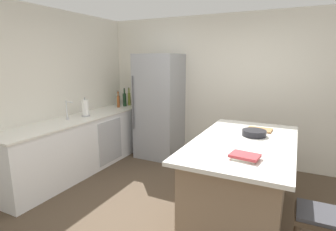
# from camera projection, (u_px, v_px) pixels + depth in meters

# --- Properties ---
(ground_plane) EXTENTS (7.20, 7.20, 0.00)m
(ground_plane) POSITION_uv_depth(u_px,v_px,m) (180.00, 224.00, 2.97)
(ground_plane) COLOR #4C3D2D
(wall_rear) EXTENTS (6.00, 0.10, 2.60)m
(wall_rear) POSITION_uv_depth(u_px,v_px,m) (231.00, 90.00, 4.68)
(wall_rear) COLOR silver
(wall_rear) RESTS_ON ground_plane
(wall_left) EXTENTS (0.10, 6.00, 2.60)m
(wall_left) POSITION_uv_depth(u_px,v_px,m) (24.00, 97.00, 3.77)
(wall_left) COLOR silver
(wall_left) RESTS_ON ground_plane
(counter_run_left) EXTENTS (0.65, 2.87, 0.90)m
(counter_run_left) POSITION_uv_depth(u_px,v_px,m) (82.00, 144.00, 4.38)
(counter_run_left) COLOR white
(counter_run_left) RESTS_ON ground_plane
(kitchen_island) EXTENTS (1.07, 1.93, 0.94)m
(kitchen_island) POSITION_uv_depth(u_px,v_px,m) (242.00, 179.00, 3.03)
(kitchen_island) COLOR #8E755B
(kitchen_island) RESTS_ON ground_plane
(refrigerator) EXTENTS (0.77, 0.72, 1.93)m
(refrigerator) POSITION_uv_depth(u_px,v_px,m) (159.00, 106.00, 4.94)
(refrigerator) COLOR #93969B
(refrigerator) RESTS_ON ground_plane
(bar_stool) EXTENTS (0.36, 0.36, 0.63)m
(bar_stool) POSITION_uv_depth(u_px,v_px,m) (318.00, 225.00, 2.12)
(bar_stool) COLOR #473828
(bar_stool) RESTS_ON ground_plane
(sink_faucet) EXTENTS (0.15, 0.05, 0.30)m
(sink_faucet) POSITION_uv_depth(u_px,v_px,m) (67.00, 110.00, 4.10)
(sink_faucet) COLOR silver
(sink_faucet) RESTS_ON counter_run_left
(paper_towel_roll) EXTENTS (0.14, 0.14, 0.31)m
(paper_towel_roll) POSITION_uv_depth(u_px,v_px,m) (85.00, 108.00, 4.36)
(paper_towel_roll) COLOR gray
(paper_towel_roll) RESTS_ON counter_run_left
(olive_oil_bottle) EXTENTS (0.06, 0.06, 0.36)m
(olive_oil_bottle) POSITION_uv_depth(u_px,v_px,m) (129.00, 98.00, 5.38)
(olive_oil_bottle) COLOR olive
(olive_oil_bottle) RESTS_ON counter_run_left
(wine_bottle) EXTENTS (0.07, 0.07, 0.36)m
(wine_bottle) POSITION_uv_depth(u_px,v_px,m) (125.00, 99.00, 5.32)
(wine_bottle) COLOR #19381E
(wine_bottle) RESTS_ON counter_run_left
(gin_bottle) EXTENTS (0.08, 0.08, 0.28)m
(gin_bottle) POSITION_uv_depth(u_px,v_px,m) (118.00, 100.00, 5.29)
(gin_bottle) COLOR #8CB79E
(gin_bottle) RESTS_ON counter_run_left
(vinegar_bottle) EXTENTS (0.06, 0.06, 0.32)m
(vinegar_bottle) POSITION_uv_depth(u_px,v_px,m) (118.00, 101.00, 5.17)
(vinegar_bottle) COLOR #994C23
(vinegar_bottle) RESTS_ON counter_run_left
(cookbook_stack) EXTENTS (0.28, 0.22, 0.05)m
(cookbook_stack) POSITION_uv_depth(u_px,v_px,m) (245.00, 157.00, 2.38)
(cookbook_stack) COLOR silver
(cookbook_stack) RESTS_ON kitchen_island
(mixing_bowl) EXTENTS (0.28, 0.28, 0.07)m
(mixing_bowl) POSITION_uv_depth(u_px,v_px,m) (254.00, 133.00, 3.12)
(mixing_bowl) COLOR black
(mixing_bowl) RESTS_ON kitchen_island
(cutting_board) EXTENTS (0.31, 0.24, 0.02)m
(cutting_board) POSITION_uv_depth(u_px,v_px,m) (259.00, 130.00, 3.37)
(cutting_board) COLOR #9E7042
(cutting_board) RESTS_ON kitchen_island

